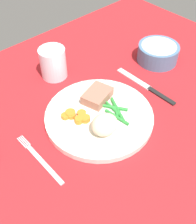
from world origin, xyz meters
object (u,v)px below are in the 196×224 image
Objects in this scene: fork at (40,159)px; water_glass at (53,65)px; meat_portion at (97,96)px; salad_bowl at (158,52)px; dinner_plate at (98,117)px; knife at (146,87)px.

fork is 29.92cm from water_glass.
salad_bowl reaches higher than meat_portion.
knife is (18.30, -0.29, -0.60)cm from dinner_plate.
dinner_plate is 3.53× the size of meat_portion.
meat_portion reaches higher than knife.
dinner_plate is at bearing -177.23° from knife.
fork is 1.34× the size of salad_bowl.
salad_bowl is (48.18, 6.24, 2.78)cm from fork.
knife is 14.03cm from salad_bowl.
salad_bowl is (12.24, 6.27, 2.78)cm from knife.
water_glass is at bearing 150.93° from salad_bowl.
fork is 0.81× the size of knife.
fork is (-21.29, -4.51, -2.66)cm from meat_portion.
dinner_plate reaches higher than knife.
meat_portion reaches higher than fork.
knife is at bearing -17.20° from meat_portion.
dinner_plate is at bearing -96.65° from water_glass.
water_glass is at bearing 93.74° from meat_portion.
water_glass reaches higher than dinner_plate.
fork is (-17.64, -0.26, -0.60)cm from dinner_plate.
salad_bowl is (30.54, 5.98, 2.18)cm from dinner_plate.
meat_portion is at bearing 15.49° from fork.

